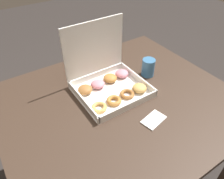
# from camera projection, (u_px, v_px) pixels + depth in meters

# --- Properties ---
(ground_plane) EXTENTS (8.00, 8.00, 0.00)m
(ground_plane) POSITION_uv_depth(u_px,v_px,m) (117.00, 175.00, 1.58)
(ground_plane) COLOR #2D2826
(dining_table) EXTENTS (1.17, 1.01, 0.74)m
(dining_table) POSITION_uv_depth(u_px,v_px,m) (119.00, 113.00, 1.17)
(dining_table) COLOR #38281E
(dining_table) RESTS_ON ground_plane
(donut_box) EXTENTS (0.35, 0.33, 0.34)m
(donut_box) POSITION_uv_depth(u_px,v_px,m) (108.00, 78.00, 1.16)
(donut_box) COLOR white
(donut_box) RESTS_ON dining_table
(coffee_mug) EXTENTS (0.07, 0.07, 0.10)m
(coffee_mug) POSITION_uv_depth(u_px,v_px,m) (148.00, 67.00, 1.25)
(coffee_mug) COLOR teal
(coffee_mug) RESTS_ON dining_table
(paper_napkin) EXTENTS (0.13, 0.09, 0.01)m
(paper_napkin) POSITION_uv_depth(u_px,v_px,m) (154.00, 120.00, 1.01)
(paper_napkin) COLOR white
(paper_napkin) RESTS_ON dining_table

